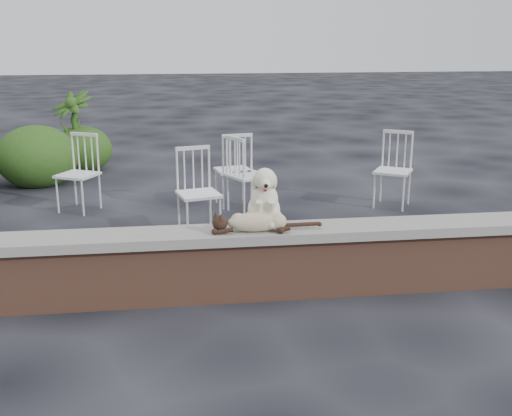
{
  "coord_description": "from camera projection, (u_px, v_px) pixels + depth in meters",
  "views": [
    {
      "loc": [
        -0.89,
        -4.77,
        2.11
      ],
      "look_at": [
        -0.21,
        0.2,
        0.7
      ],
      "focal_mm": 43.71,
      "sensor_mm": 36.0,
      "label": 1
    }
  ],
  "objects": [
    {
      "name": "brick_wall",
      "position": [
        285.0,
        266.0,
        5.17
      ],
      "size": [
        6.0,
        0.3,
        0.5
      ],
      "primitive_type": "cube",
      "color": "brown",
      "rests_on": "ground"
    },
    {
      "name": "ground",
      "position": [
        284.0,
        293.0,
        5.24
      ],
      "size": [
        60.0,
        60.0,
        0.0
      ],
      "primitive_type": "plane",
      "color": "black",
      "rests_on": "ground"
    },
    {
      "name": "chair_e",
      "position": [
        248.0,
        174.0,
        7.52
      ],
      "size": [
        0.75,
        0.75,
        0.94
      ],
      "primitive_type": null,
      "rotation": [
        0.0,
        0.0,
        2.04
      ],
      "color": "white",
      "rests_on": "ground"
    },
    {
      "name": "capstone",
      "position": [
        285.0,
        232.0,
        5.1
      ],
      "size": [
        6.2,
        0.4,
        0.08
      ],
      "primitive_type": "cube",
      "color": "slate",
      "rests_on": "brick_wall"
    },
    {
      "name": "chair_d",
      "position": [
        393.0,
        170.0,
        7.76
      ],
      "size": [
        0.77,
        0.77,
        0.94
      ],
      "primitive_type": null,
      "rotation": [
        0.0,
        0.0,
        -0.56
      ],
      "color": "white",
      "rests_on": "ground"
    },
    {
      "name": "dog",
      "position": [
        264.0,
        195.0,
        5.08
      ],
      "size": [
        0.37,
        0.47,
        0.51
      ],
      "primitive_type": null,
      "rotation": [
        0.0,
        0.0,
        -0.08
      ],
      "color": "beige",
      "rests_on": "capstone"
    },
    {
      "name": "chair_c",
      "position": [
        233.0,
        169.0,
        7.82
      ],
      "size": [
        0.65,
        0.65,
        0.94
      ],
      "primitive_type": null,
      "rotation": [
        0.0,
        0.0,
        3.32
      ],
      "color": "white",
      "rests_on": "ground"
    },
    {
      "name": "chair_a",
      "position": [
        199.0,
        192.0,
        6.66
      ],
      "size": [
        0.67,
        0.67,
        0.94
      ],
      "primitive_type": null,
      "rotation": [
        0.0,
        0.0,
        0.23
      ],
      "color": "white",
      "rests_on": "ground"
    },
    {
      "name": "chair_b",
      "position": [
        77.0,
        173.0,
        7.56
      ],
      "size": [
        0.76,
        0.76,
        0.94
      ],
      "primitive_type": null,
      "rotation": [
        0.0,
        0.0,
        -0.49
      ],
      "color": "white",
      "rests_on": "ground"
    },
    {
      "name": "shrubbery",
      "position": [
        26.0,
        157.0,
        9.07
      ],
      "size": [
        2.56,
        1.92,
        0.91
      ],
      "color": "#234614",
      "rests_on": "ground"
    },
    {
      "name": "cat",
      "position": [
        257.0,
        221.0,
        4.97
      ],
      "size": [
        1.07,
        0.34,
        0.18
      ],
      "primitive_type": null,
      "rotation": [
        0.0,
        0.0,
        -0.08
      ],
      "color": "tan",
      "rests_on": "capstone"
    },
    {
      "name": "potted_plant_b",
      "position": [
        74.0,
        132.0,
        9.71
      ],
      "size": [
        1.0,
        1.0,
        1.26
      ],
      "primitive_type": "imported",
      "rotation": [
        0.0,
        0.0,
        -0.71
      ],
      "color": "#234614",
      "rests_on": "ground"
    }
  ]
}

